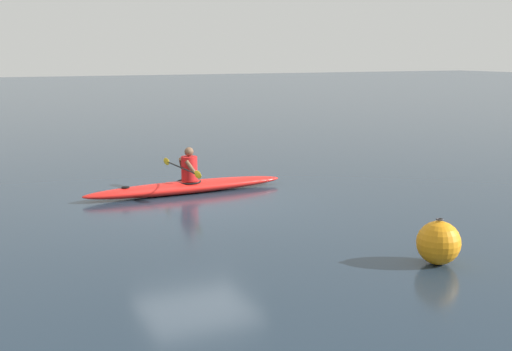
{
  "coord_description": "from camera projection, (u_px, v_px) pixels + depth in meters",
  "views": [
    {
      "loc": [
        4.85,
        13.33,
        3.24
      ],
      "look_at": [
        0.25,
        3.63,
        1.24
      ],
      "focal_mm": 46.61,
      "sensor_mm": 36.0,
      "label": 1
    }
  ],
  "objects": [
    {
      "name": "ground_plane",
      "position": [
        195.0,
        203.0,
        14.48
      ],
      "size": [
        160.0,
        160.0,
        0.0
      ],
      "primitive_type": "plane",
      "color": "#1E2D3D"
    },
    {
      "name": "kayak",
      "position": [
        187.0,
        187.0,
        15.48
      ],
      "size": [
        4.9,
        0.81,
        0.29
      ],
      "color": "red",
      "rests_on": "ground"
    },
    {
      "name": "mooring_buoy_white_far",
      "position": [
        439.0,
        243.0,
        10.26
      ],
      "size": [
        0.68,
        0.68,
        0.73
      ],
      "color": "orange",
      "rests_on": "ground"
    },
    {
      "name": "kayaker",
      "position": [
        189.0,
        167.0,
        15.42
      ],
      "size": [
        0.45,
        2.39,
        0.79
      ],
      "color": "red",
      "rests_on": "kayak"
    }
  ]
}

